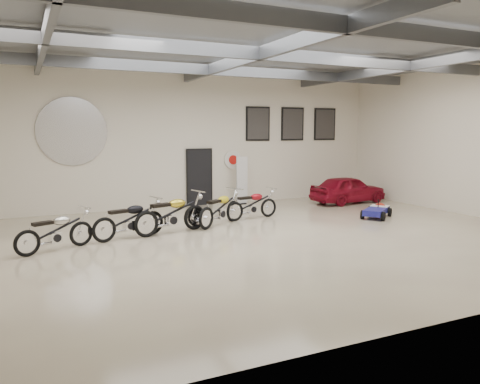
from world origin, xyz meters
name	(u,v)px	position (x,y,z in m)	size (l,w,h in m)	color
floor	(259,239)	(0.00, 0.00, 0.00)	(16.00, 12.00, 0.01)	beige
ceiling	(260,43)	(0.00, 0.00, 5.00)	(16.00, 12.00, 0.01)	slate
back_wall	(186,140)	(0.00, 6.00, 2.50)	(16.00, 0.02, 5.00)	silver
right_wall	(476,141)	(8.00, 0.00, 2.50)	(0.02, 12.00, 5.00)	silver
ceiling_beams	(260,54)	(0.00, 0.00, 4.75)	(15.80, 11.80, 0.32)	#525559
door	(199,178)	(0.50, 5.95, 1.05)	(0.92, 0.08, 2.10)	black
logo_plaque	(72,132)	(-4.00, 5.95, 2.80)	(2.30, 0.06, 1.16)	silver
poster_left	(258,124)	(3.00, 5.96, 3.10)	(1.05, 0.08, 1.35)	black
poster_mid	(292,124)	(4.60, 5.96, 3.10)	(1.05, 0.08, 1.35)	black
poster_right	(325,124)	(6.20, 5.96, 3.10)	(1.05, 0.08, 1.35)	black
oil_sign	(233,160)	(1.90, 5.95, 1.70)	(0.72, 0.10, 0.72)	white
banner_stand	(242,180)	(2.09, 5.50, 0.92)	(0.50, 0.20, 1.85)	white
motorcycle_silver	(55,231)	(-4.96, 0.90, 0.50)	(1.90, 0.59, 0.99)	silver
motorcycle_black	(129,219)	(-3.10, 1.47, 0.53)	(2.02, 0.63, 1.05)	silver
motorcycle_gold	(171,213)	(-1.91, 1.60, 0.57)	(2.21, 0.68, 1.15)	silver
motorcycle_yellow	(220,208)	(-0.27, 2.05, 0.53)	(2.04, 0.63, 1.06)	silver
motorcycle_red	(252,204)	(1.06, 2.55, 0.49)	(1.90, 0.59, 0.99)	silver
go_kart	(378,208)	(4.96, 1.11, 0.30)	(1.65, 0.74, 0.60)	navy
vintage_car	(348,189)	(6.00, 4.00, 0.54)	(3.16, 1.28, 1.08)	maroon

